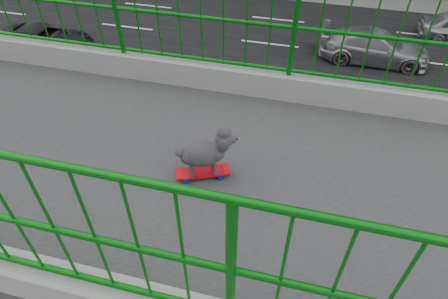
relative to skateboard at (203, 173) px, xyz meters
The scene contains 9 objects.
road 14.91m from the skateboard, behind, with size 18.00×90.00×0.02m, color black.
footbridge 2.32m from the skateboard, 92.51° to the right, with size 3.00×24.00×7.00m.
railing 1.44m from the skateboard, 92.51° to the right, with size 3.00×24.00×1.42m.
skateboard is the anchor object (origin of this frame).
poodle 0.26m from the skateboard, 112.68° to the left, with size 0.34×0.51×0.45m.
car_0 9.13m from the skateboard, 156.40° to the right, with size 1.79×4.45×1.52m, color #97989C.
car_2 18.46m from the skateboard, 136.03° to the right, with size 2.22×4.82×1.34m, color black.
car_3 17.27m from the skateboard, 166.98° to the left, with size 2.08×5.12×1.49m, color #97989C.
car_5 10.59m from the skateboard, 135.55° to the right, with size 1.52×4.35×1.43m, color silver.
Camera 1 is at (2.38, 2.21, 9.61)m, focal length 30.89 mm.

